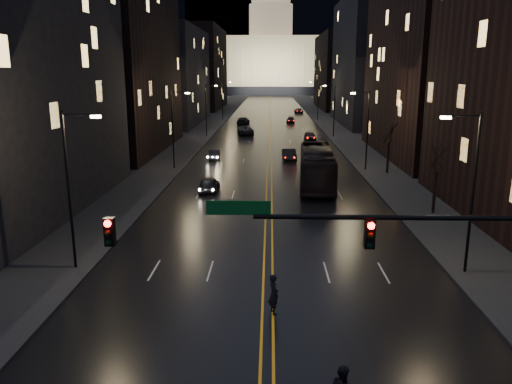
# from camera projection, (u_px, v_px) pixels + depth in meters

# --- Properties ---
(ground) EXTENTS (900.00, 900.00, 0.00)m
(ground) POSITION_uv_depth(u_px,v_px,m) (267.00, 377.00, 18.50)
(ground) COLOR black
(ground) RESTS_ON ground
(road) EXTENTS (20.00, 320.00, 0.02)m
(road) POSITION_uv_depth(u_px,v_px,m) (270.00, 111.00, 144.81)
(road) COLOR black
(road) RESTS_ON ground
(sidewalk_left) EXTENTS (8.00, 320.00, 0.16)m
(sidewalk_left) POSITION_uv_depth(u_px,v_px,m) (222.00, 110.00, 145.18)
(sidewalk_left) COLOR black
(sidewalk_left) RESTS_ON ground
(sidewalk_right) EXTENTS (8.00, 320.00, 0.16)m
(sidewalk_right) POSITION_uv_depth(u_px,v_px,m) (318.00, 111.00, 144.41)
(sidewalk_right) COLOR black
(sidewalk_right) RESTS_ON ground
(center_line) EXTENTS (0.62, 320.00, 0.01)m
(center_line) POSITION_uv_depth(u_px,v_px,m) (270.00, 111.00, 144.81)
(center_line) COLOR orange
(center_line) RESTS_ON road
(building_left_mid) EXTENTS (12.00, 30.00, 28.00)m
(building_left_mid) POSITION_uv_depth(u_px,v_px,m) (117.00, 49.00, 68.26)
(building_left_mid) COLOR black
(building_left_mid) RESTS_ON ground
(building_left_far) EXTENTS (12.00, 34.00, 20.00)m
(building_left_far) POSITION_uv_depth(u_px,v_px,m) (172.00, 77.00, 106.12)
(building_left_far) COLOR black
(building_left_far) RESTS_ON ground
(building_left_dist) EXTENTS (12.00, 40.00, 24.00)m
(building_left_dist) POSITION_uv_depth(u_px,v_px,m) (202.00, 68.00, 152.29)
(building_left_dist) COLOR black
(building_left_dist) RESTS_ON ground
(building_right_tall) EXTENTS (12.00, 30.00, 38.00)m
(building_right_tall) POSITION_uv_depth(u_px,v_px,m) (439.00, 6.00, 62.04)
(building_right_tall) COLOR black
(building_right_tall) RESTS_ON ground
(building_right_mid) EXTENTS (12.00, 34.00, 26.00)m
(building_right_mid) POSITION_uv_depth(u_px,v_px,m) (371.00, 62.00, 104.26)
(building_right_mid) COLOR black
(building_right_mid) RESTS_ON ground
(building_right_dist) EXTENTS (12.00, 40.00, 22.00)m
(building_right_dist) POSITION_uv_depth(u_px,v_px,m) (339.00, 72.00, 151.37)
(building_right_dist) COLOR black
(building_right_dist) RESTS_ON ground
(capitol) EXTENTS (90.00, 50.00, 58.50)m
(capitol) POSITION_uv_depth(u_px,v_px,m) (271.00, 60.00, 257.38)
(capitol) COLOR black
(capitol) RESTS_ON ground
(traffic_signal) EXTENTS (17.29, 0.45, 7.00)m
(traffic_signal) POSITION_uv_depth(u_px,v_px,m) (439.00, 249.00, 17.13)
(traffic_signal) COLOR black
(traffic_signal) RESTS_ON ground
(streetlamp_right_near) EXTENTS (2.13, 0.25, 9.00)m
(streetlamp_right_near) POSITION_uv_depth(u_px,v_px,m) (470.00, 185.00, 26.72)
(streetlamp_right_near) COLOR black
(streetlamp_right_near) RESTS_ON ground
(streetlamp_left_near) EXTENTS (2.13, 0.25, 9.00)m
(streetlamp_left_near) POSITION_uv_depth(u_px,v_px,m) (72.00, 183.00, 27.32)
(streetlamp_left_near) COLOR black
(streetlamp_left_near) RESTS_ON ground
(streetlamp_right_mid) EXTENTS (2.13, 0.25, 9.00)m
(streetlamp_right_mid) POSITION_uv_depth(u_px,v_px,m) (366.00, 126.00, 55.87)
(streetlamp_right_mid) COLOR black
(streetlamp_right_mid) RESTS_ON ground
(streetlamp_left_mid) EXTENTS (2.13, 0.25, 9.00)m
(streetlamp_left_mid) POSITION_uv_depth(u_px,v_px,m) (174.00, 126.00, 56.47)
(streetlamp_left_mid) COLOR black
(streetlamp_left_mid) RESTS_ON ground
(streetlamp_right_far) EXTENTS (2.13, 0.25, 9.00)m
(streetlamp_right_far) POSITION_uv_depth(u_px,v_px,m) (333.00, 107.00, 85.02)
(streetlamp_right_far) COLOR black
(streetlamp_right_far) RESTS_ON ground
(streetlamp_left_far) EXTENTS (2.13, 0.25, 9.00)m
(streetlamp_left_far) POSITION_uv_depth(u_px,v_px,m) (207.00, 107.00, 85.62)
(streetlamp_left_far) COLOR black
(streetlamp_left_far) RESTS_ON ground
(streetlamp_right_dist) EXTENTS (2.13, 0.25, 9.00)m
(streetlamp_right_dist) POSITION_uv_depth(u_px,v_px,m) (317.00, 98.00, 114.17)
(streetlamp_right_dist) COLOR black
(streetlamp_right_dist) RESTS_ON ground
(streetlamp_left_dist) EXTENTS (2.13, 0.25, 9.00)m
(streetlamp_left_dist) POSITION_uv_depth(u_px,v_px,m) (223.00, 98.00, 114.77)
(streetlamp_left_dist) COLOR black
(streetlamp_left_dist) RESTS_ON ground
(tree_right_mid) EXTENTS (2.40, 2.40, 6.65)m
(tree_right_mid) POSITION_uv_depth(u_px,v_px,m) (438.00, 158.00, 38.45)
(tree_right_mid) COLOR black
(tree_right_mid) RESTS_ON ground
(tree_right_far) EXTENTS (2.40, 2.40, 6.65)m
(tree_right_far) POSITION_uv_depth(u_px,v_px,m) (389.00, 133.00, 54.00)
(tree_right_far) COLOR black
(tree_right_far) RESTS_ON ground
(bus) EXTENTS (4.00, 13.78, 3.79)m
(bus) POSITION_uv_depth(u_px,v_px,m) (317.00, 166.00, 49.33)
(bus) COLOR black
(bus) RESTS_ON ground
(oncoming_car_a) EXTENTS (1.80, 4.21, 1.42)m
(oncoming_car_a) POSITION_uv_depth(u_px,v_px,m) (209.00, 185.00, 46.81)
(oncoming_car_a) COLOR black
(oncoming_car_a) RESTS_ON ground
(oncoming_car_b) EXTENTS (1.96, 4.26, 1.35)m
(oncoming_car_b) POSITION_uv_depth(u_px,v_px,m) (214.00, 155.00, 63.89)
(oncoming_car_b) COLOR black
(oncoming_car_b) RESTS_ON ground
(oncoming_car_c) EXTENTS (3.30, 6.11, 1.63)m
(oncoming_car_c) POSITION_uv_depth(u_px,v_px,m) (245.00, 130.00, 89.27)
(oncoming_car_c) COLOR black
(oncoming_car_c) RESTS_ON ground
(oncoming_car_d) EXTENTS (2.79, 5.76, 1.62)m
(oncoming_car_d) POSITION_uv_depth(u_px,v_px,m) (243.00, 121.00, 106.70)
(oncoming_car_d) COLOR black
(oncoming_car_d) RESTS_ON ground
(receding_car_a) EXTENTS (1.84, 4.60, 1.49)m
(receding_car_a) POSITION_uv_depth(u_px,v_px,m) (289.00, 155.00, 63.34)
(receding_car_a) COLOR black
(receding_car_a) RESTS_ON ground
(receding_car_b) EXTENTS (1.89, 4.58, 1.55)m
(receding_car_b) POSITION_uv_depth(u_px,v_px,m) (310.00, 136.00, 81.55)
(receding_car_b) COLOR black
(receding_car_b) RESTS_ON ground
(receding_car_c) EXTENTS (2.14, 4.59, 1.30)m
(receding_car_c) POSITION_uv_depth(u_px,v_px,m) (291.00, 120.00, 109.75)
(receding_car_c) COLOR black
(receding_car_c) RESTS_ON ground
(receding_car_d) EXTENTS (2.28, 4.85, 1.34)m
(receding_car_d) POSITION_uv_depth(u_px,v_px,m) (299.00, 111.00, 135.82)
(receding_car_d) COLOR black
(receding_car_d) RESTS_ON ground
(pedestrian_a) EXTENTS (0.70, 0.84, 1.96)m
(pedestrian_a) POSITION_uv_depth(u_px,v_px,m) (274.00, 294.00, 23.12)
(pedestrian_a) COLOR black
(pedestrian_a) RESTS_ON ground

